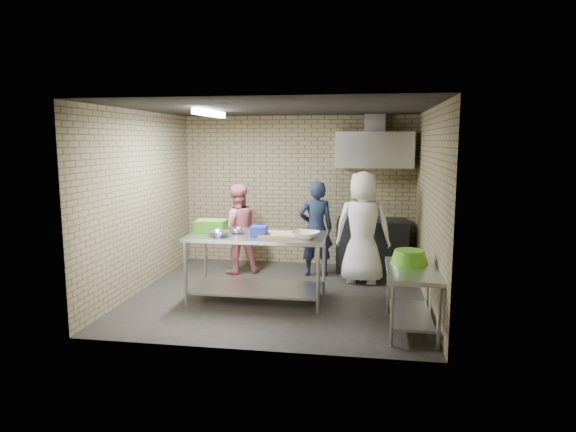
% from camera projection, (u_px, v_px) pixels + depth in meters
% --- Properties ---
extents(floor, '(4.20, 4.20, 0.00)m').
position_uv_depth(floor, '(279.00, 295.00, 7.42)').
color(floor, black).
rests_on(floor, ground).
extents(ceiling, '(4.20, 4.20, 0.00)m').
position_uv_depth(ceiling, '(279.00, 108.00, 7.02)').
color(ceiling, black).
rests_on(ceiling, ground).
extents(back_wall, '(4.20, 0.06, 2.70)m').
position_uv_depth(back_wall, '(298.00, 191.00, 9.17)').
color(back_wall, '#907E5A').
rests_on(back_wall, ground).
extents(front_wall, '(4.20, 0.06, 2.70)m').
position_uv_depth(front_wall, '(246.00, 228.00, 5.26)').
color(front_wall, '#907E5A').
rests_on(front_wall, ground).
extents(left_wall, '(0.06, 4.00, 2.70)m').
position_uv_depth(left_wall, '(141.00, 201.00, 7.54)').
color(left_wall, '#907E5A').
rests_on(left_wall, ground).
extents(right_wall, '(0.06, 4.00, 2.70)m').
position_uv_depth(right_wall, '(430.00, 207.00, 6.89)').
color(right_wall, '#907E5A').
rests_on(right_wall, ground).
extents(prep_table, '(1.91, 0.95, 0.95)m').
position_uv_depth(prep_table, '(257.00, 268.00, 7.09)').
color(prep_table, '#BABBC1').
rests_on(prep_table, floor).
extents(side_counter, '(0.60, 1.20, 0.75)m').
position_uv_depth(side_counter, '(411.00, 299.00, 6.01)').
color(side_counter, silver).
rests_on(side_counter, floor).
extents(stove, '(1.20, 0.70, 0.90)m').
position_uv_depth(stove, '(372.00, 245.00, 8.75)').
color(stove, black).
rests_on(stove, floor).
extents(range_hood, '(1.30, 0.60, 0.60)m').
position_uv_depth(range_hood, '(374.00, 150.00, 8.56)').
color(range_hood, silver).
rests_on(range_hood, back_wall).
extents(hood_duct, '(0.35, 0.30, 0.30)m').
position_uv_depth(hood_duct, '(375.00, 123.00, 8.64)').
color(hood_duct, '#A5A8AD').
rests_on(hood_duct, back_wall).
extents(wall_shelf, '(0.80, 0.20, 0.04)m').
position_uv_depth(wall_shelf, '(391.00, 160.00, 8.72)').
color(wall_shelf, '#3F2B19').
rests_on(wall_shelf, back_wall).
extents(fluorescent_fixture, '(0.10, 1.25, 0.08)m').
position_uv_depth(fluorescent_fixture, '(210.00, 113.00, 7.18)').
color(fluorescent_fixture, white).
rests_on(fluorescent_fixture, ceiling).
extents(green_crate, '(0.42, 0.32, 0.17)m').
position_uv_depth(green_crate, '(211.00, 226.00, 7.23)').
color(green_crate, '#3D9A1C').
rests_on(green_crate, prep_table).
extents(blue_tub, '(0.21, 0.21, 0.14)m').
position_uv_depth(blue_tub, '(259.00, 231.00, 6.91)').
color(blue_tub, '#1B35CE').
rests_on(blue_tub, prep_table).
extents(cutting_board, '(0.58, 0.44, 0.03)m').
position_uv_depth(cutting_board, '(282.00, 234.00, 6.95)').
color(cutting_board, tan).
rests_on(cutting_board, prep_table).
extents(mixing_bowl_a, '(0.36, 0.36, 0.07)m').
position_uv_depth(mixing_bowl_a, '(218.00, 234.00, 6.90)').
color(mixing_bowl_a, silver).
rests_on(mixing_bowl_a, prep_table).
extents(mixing_bowl_b, '(0.28, 0.28, 0.07)m').
position_uv_depth(mixing_bowl_b, '(237.00, 231.00, 7.11)').
color(mixing_bowl_b, silver).
rests_on(mixing_bowl_b, prep_table).
extents(ceramic_bowl, '(0.44, 0.44, 0.09)m').
position_uv_depth(ceramic_bowl, '(305.00, 235.00, 6.76)').
color(ceramic_bowl, beige).
rests_on(ceramic_bowl, prep_table).
extents(green_basin, '(0.46, 0.46, 0.17)m').
position_uv_depth(green_basin, '(409.00, 257.00, 6.19)').
color(green_basin, '#59C626').
rests_on(green_basin, side_counter).
extents(bottle_red, '(0.07, 0.07, 0.18)m').
position_uv_depth(bottle_red, '(377.00, 154.00, 8.75)').
color(bottle_red, '#B22619').
rests_on(bottle_red, wall_shelf).
extents(bottle_green, '(0.06, 0.06, 0.15)m').
position_uv_depth(bottle_green, '(400.00, 155.00, 8.69)').
color(bottle_green, green).
rests_on(bottle_green, wall_shelf).
extents(man_navy, '(0.66, 0.51, 1.60)m').
position_uv_depth(man_navy, '(316.00, 229.00, 8.39)').
color(man_navy, '#131C31').
rests_on(man_navy, floor).
extents(woman_pink, '(0.92, 0.84, 1.53)m').
position_uv_depth(woman_pink, '(237.00, 229.00, 8.56)').
color(woman_pink, pink).
rests_on(woman_pink, floor).
extents(woman_white, '(0.91, 0.63, 1.79)m').
position_uv_depth(woman_white, '(363.00, 227.00, 7.96)').
color(woman_white, white).
rests_on(woman_white, floor).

